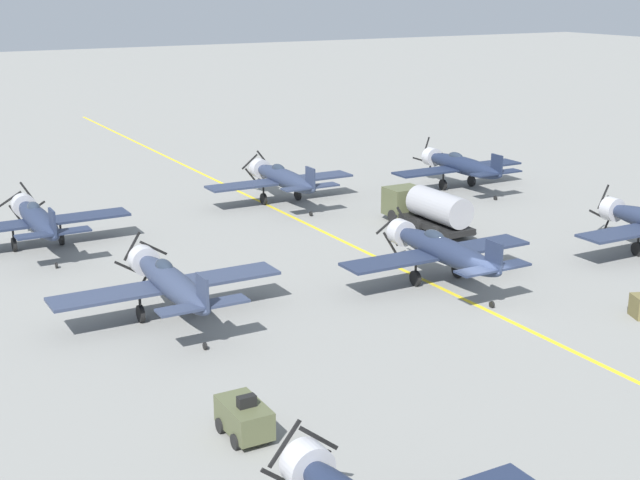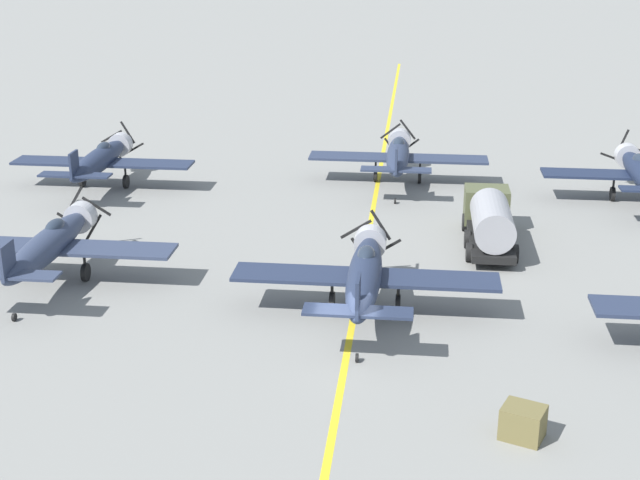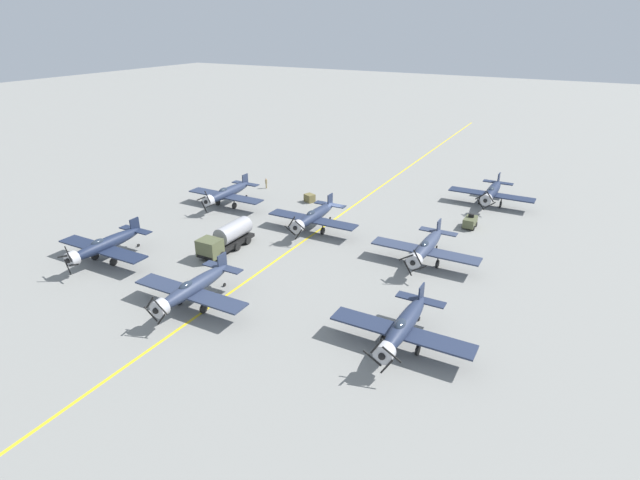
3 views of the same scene
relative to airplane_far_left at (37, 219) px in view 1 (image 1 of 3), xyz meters
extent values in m
plane|color=gray|center=(18.11, -22.63, -2.01)|extent=(400.00, 400.00, 0.00)
cube|color=yellow|center=(18.11, -22.63, -2.01)|extent=(0.30, 160.00, 0.01)
ellipsoid|color=#232D47|center=(0.00, -0.41, 0.04)|extent=(1.50, 9.50, 1.42)
cylinder|color=#B7B7BC|center=(0.00, 4.04, 0.04)|extent=(1.58, 0.90, 1.58)
ellipsoid|color=#232D3D|center=(0.00, 0.73, 0.60)|extent=(0.80, 1.70, 0.76)
cube|color=#232D47|center=(0.00, 0.35, -0.30)|extent=(12.00, 2.10, 0.16)
cube|color=#232D47|center=(0.00, -4.50, 0.19)|extent=(4.40, 1.10, 0.12)
cube|color=#232D47|center=(0.00, -4.50, 0.84)|extent=(0.14, 1.30, 1.60)
sphere|color=black|center=(0.00, 4.54, 0.04)|extent=(0.56, 0.56, 0.56)
cube|color=black|center=(0.76, 4.54, -0.40)|extent=(1.59, 0.06, 0.99)
cube|color=black|center=(0.44, 4.54, 0.80)|extent=(0.99, 0.06, 1.59)
cube|color=black|center=(-0.76, 4.54, 0.47)|extent=(1.59, 0.06, 0.99)
cube|color=black|center=(-0.44, 4.54, -0.72)|extent=(0.99, 0.06, 1.59)
cylinder|color=black|center=(-1.50, 0.35, -0.93)|extent=(0.14, 0.14, 1.26)
cylinder|color=black|center=(-1.50, 0.35, -1.56)|extent=(0.22, 0.90, 0.90)
cylinder|color=black|center=(1.50, 0.35, -0.93)|extent=(0.14, 0.14, 1.26)
cylinder|color=black|center=(1.50, 0.35, -1.56)|extent=(0.22, 0.90, 0.90)
cylinder|color=black|center=(0.00, -4.56, -1.83)|extent=(0.12, 0.36, 0.36)
cylinder|color=#B7B7BC|center=(0.68, -35.20, 0.04)|extent=(1.58, 0.90, 1.58)
sphere|color=black|center=(0.68, -34.70, 0.04)|extent=(0.56, 0.56, 0.56)
cube|color=black|center=(0.13, -34.70, 0.72)|extent=(1.20, 0.06, 1.45)
cube|color=black|center=(-0.01, -34.70, -0.51)|extent=(1.45, 0.06, 1.20)
cube|color=black|center=(1.22, -34.70, -0.64)|extent=(1.20, 0.06, 1.45)
cube|color=black|center=(1.36, -34.70, 0.59)|extent=(1.45, 0.06, 1.20)
ellipsoid|color=#1D2741|center=(34.64, 0.26, 0.04)|extent=(1.50, 9.50, 1.42)
cylinder|color=#B7B7BC|center=(34.64, 4.71, 0.04)|extent=(1.58, 0.90, 1.58)
ellipsoid|color=#232D3D|center=(34.64, 1.40, 0.60)|extent=(0.80, 1.70, 0.76)
cube|color=#1D2741|center=(34.64, 1.02, -0.30)|extent=(12.00, 2.10, 0.16)
cube|color=#1D2741|center=(34.64, -3.83, 0.19)|extent=(4.40, 1.10, 0.12)
cube|color=#1D2741|center=(34.64, -3.83, 0.84)|extent=(0.14, 1.30, 1.60)
sphere|color=black|center=(34.64, 5.21, 0.04)|extent=(0.56, 0.56, 0.56)
cube|color=black|center=(34.93, 5.21, -0.79)|extent=(0.70, 0.06, 1.70)
cube|color=black|center=(35.47, 5.21, 0.32)|extent=(1.70, 0.06, 0.70)
cube|color=black|center=(34.36, 5.21, 0.87)|extent=(0.70, 0.06, 1.70)
cube|color=black|center=(33.81, 5.21, -0.25)|extent=(1.70, 0.06, 0.70)
cylinder|color=black|center=(33.14, 1.02, -0.93)|extent=(0.14, 0.14, 1.26)
cylinder|color=black|center=(33.14, 1.02, -1.56)|extent=(0.22, 0.90, 0.90)
cylinder|color=black|center=(36.14, 1.02, -0.93)|extent=(0.14, 0.14, 1.26)
cylinder|color=black|center=(36.14, 1.02, -1.56)|extent=(0.22, 0.90, 0.90)
cylinder|color=black|center=(34.64, -3.89, -1.83)|extent=(0.12, 0.36, 0.36)
ellipsoid|color=#242E48|center=(18.58, -18.60, 0.04)|extent=(1.50, 9.50, 1.42)
cylinder|color=#B7B7BC|center=(18.58, -14.15, 0.04)|extent=(1.58, 0.90, 1.58)
ellipsoid|color=#232D3D|center=(18.58, -17.46, 0.60)|extent=(0.80, 1.70, 0.76)
cube|color=#242E48|center=(18.58, -17.84, -0.30)|extent=(12.00, 2.10, 0.16)
cube|color=#242E48|center=(18.58, -22.69, 0.19)|extent=(4.40, 1.10, 0.12)
cube|color=#242E48|center=(18.58, -22.69, 0.84)|extent=(0.14, 1.30, 1.60)
sphere|color=black|center=(18.58, -13.65, 0.04)|extent=(0.56, 0.56, 0.56)
cube|color=black|center=(17.84, -13.65, 0.51)|extent=(1.55, 0.06, 1.06)
cube|color=black|center=(18.10, -13.65, -0.70)|extent=(1.06, 0.06, 1.55)
cube|color=black|center=(19.31, -13.65, -0.43)|extent=(1.55, 0.06, 1.06)
cube|color=black|center=(19.05, -13.65, 0.77)|extent=(1.06, 0.06, 1.55)
cylinder|color=black|center=(17.08, -17.84, -0.93)|extent=(0.14, 0.14, 1.26)
cylinder|color=black|center=(17.08, -17.84, -1.56)|extent=(0.22, 0.90, 0.90)
cylinder|color=black|center=(20.08, -17.84, -0.93)|extent=(0.14, 0.14, 1.26)
cylinder|color=black|center=(20.08, -17.84, -1.56)|extent=(0.22, 0.90, 0.90)
cylinder|color=black|center=(18.58, -22.75, -1.83)|extent=(0.12, 0.36, 0.36)
ellipsoid|color=#2A344E|center=(19.43, 3.01, 0.04)|extent=(1.50, 9.50, 1.42)
cylinder|color=#B7B7BC|center=(19.43, 7.46, 0.04)|extent=(1.58, 0.90, 1.58)
ellipsoid|color=#232D3D|center=(19.43, 4.15, 0.60)|extent=(0.80, 1.70, 0.76)
cube|color=#2A344E|center=(19.43, 3.77, -0.30)|extent=(12.00, 2.10, 0.16)
cube|color=#2A344E|center=(19.43, -1.08, 0.19)|extent=(4.40, 1.10, 0.12)
cube|color=#2A344E|center=(19.43, -1.08, 0.84)|extent=(0.14, 1.30, 1.60)
sphere|color=black|center=(19.43, 7.96, 0.04)|extent=(0.56, 0.56, 0.56)
cube|color=black|center=(18.74, 7.96, 0.58)|extent=(1.46, 0.06, 1.19)
cube|color=black|center=(18.89, 7.96, -0.65)|extent=(1.19, 0.06, 1.46)
cube|color=black|center=(20.12, 7.96, -0.50)|extent=(1.46, 0.06, 1.19)
cube|color=black|center=(19.97, 7.96, 0.73)|extent=(1.19, 0.06, 1.46)
cylinder|color=black|center=(17.93, 3.77, -0.93)|extent=(0.14, 0.14, 1.26)
cylinder|color=black|center=(17.93, 3.77, -1.56)|extent=(0.22, 0.90, 0.90)
cylinder|color=black|center=(20.93, 3.77, -0.93)|extent=(0.14, 0.14, 1.26)
cylinder|color=black|center=(20.93, 3.77, -1.56)|extent=(0.22, 0.90, 0.90)
cylinder|color=black|center=(19.43, -1.14, -1.83)|extent=(0.12, 0.36, 0.36)
cylinder|color=#B7B7BC|center=(34.16, -16.26, 0.04)|extent=(1.58, 0.90, 1.58)
sphere|color=black|center=(34.16, -15.76, 0.04)|extent=(0.56, 0.56, 0.56)
cube|color=black|center=(34.54, -15.76, -0.75)|extent=(0.90, 0.06, 1.63)
cube|color=black|center=(34.94, -15.76, 0.42)|extent=(1.63, 0.06, 0.90)
cube|color=black|center=(33.77, -15.76, 0.82)|extent=(0.90, 0.06, 1.63)
cube|color=black|center=(33.37, -15.76, -0.35)|extent=(1.63, 0.06, 0.90)
cylinder|color=black|center=(32.66, -19.95, -0.93)|extent=(0.14, 0.14, 1.26)
cylinder|color=black|center=(32.66, -19.95, -1.56)|extent=(0.22, 0.90, 0.90)
ellipsoid|color=#303A54|center=(3.12, -16.40, 0.04)|extent=(1.50, 9.50, 1.42)
cylinder|color=#B7B7BC|center=(3.12, -11.95, 0.04)|extent=(1.57, 0.90, 1.58)
ellipsoid|color=#232D3D|center=(3.12, -15.26, 0.60)|extent=(0.80, 1.70, 0.76)
cube|color=#303A54|center=(3.12, -15.64, -0.30)|extent=(12.00, 2.10, 0.16)
cube|color=#303A54|center=(3.12, -20.49, 0.19)|extent=(4.40, 1.10, 0.12)
cube|color=#303A54|center=(3.12, -20.49, 0.84)|extent=(0.14, 1.30, 1.60)
sphere|color=black|center=(3.12, -11.45, 0.04)|extent=(0.56, 0.56, 0.56)
cube|color=black|center=(3.86, -11.45, 0.50)|extent=(1.56, 0.06, 1.05)
cube|color=black|center=(2.66, -11.45, 0.78)|extent=(1.05, 0.06, 1.56)
cube|color=black|center=(2.38, -11.45, -0.43)|extent=(1.56, 0.06, 1.05)
cube|color=black|center=(3.59, -11.45, -0.70)|extent=(1.05, 0.06, 1.56)
cylinder|color=black|center=(1.62, -15.64, -0.93)|extent=(0.14, 0.14, 1.26)
cylinder|color=black|center=(1.62, -15.64, -1.56)|extent=(0.22, 0.90, 0.90)
cylinder|color=black|center=(4.62, -15.64, -0.93)|extent=(0.14, 0.14, 1.26)
cylinder|color=black|center=(4.62, -15.64, -1.56)|extent=(0.22, 0.90, 0.90)
cylinder|color=black|center=(3.12, -20.55, -1.83)|extent=(0.12, 0.36, 0.36)
cube|color=black|center=(24.76, -8.33, -1.39)|extent=(2.25, 8.00, 0.40)
cube|color=#515638|center=(24.76, -5.37, -0.59)|extent=(2.50, 2.08, 2.00)
cylinder|color=#9E9EA3|center=(24.76, -9.65, -0.09)|extent=(2.10, 4.96, 2.10)
cylinder|color=black|center=(23.57, -5.85, -1.51)|extent=(0.30, 1.00, 1.00)
cylinder|color=black|center=(25.95, -5.85, -1.51)|extent=(0.30, 1.00, 1.00)
cylinder|color=black|center=(23.57, -8.73, -1.51)|extent=(0.30, 1.00, 1.00)
cylinder|color=black|center=(25.95, -8.73, -1.51)|extent=(0.30, 1.00, 1.00)
cylinder|color=black|center=(23.57, -10.81, -1.51)|extent=(0.30, 1.00, 1.00)
cylinder|color=black|center=(25.95, -10.81, -1.51)|extent=(0.30, 1.00, 1.00)
cube|color=#515638|center=(1.27, -29.04, -1.21)|extent=(1.40, 2.60, 1.10)
cube|color=black|center=(1.27, -29.30, -0.44)|extent=(0.70, 0.36, 0.44)
cylinder|color=black|center=(0.59, -28.33, -1.71)|extent=(0.20, 0.60, 0.60)
cylinder|color=black|center=(1.96, -28.33, -1.71)|extent=(0.20, 0.60, 0.60)
cylinder|color=black|center=(0.59, -29.76, -1.71)|extent=(0.20, 0.60, 0.60)
cylinder|color=black|center=(1.96, -29.76, -1.71)|extent=(0.20, 0.60, 0.60)
camera|label=1|loc=(-11.13, -57.07, 14.65)|focal=50.00mm
camera|label=2|loc=(20.66, -54.92, 14.78)|focal=50.00mm
camera|label=3|loc=(-10.51, 33.31, 22.89)|focal=28.00mm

